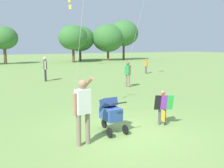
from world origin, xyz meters
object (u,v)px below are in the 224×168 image
object	(u,v)px
child_with_butterfly_kite	(163,104)
person_adult_flyer	(83,106)
person_couple_left	(128,72)
person_back_turned	(45,67)
person_red_shirt	(146,65)
stroller	(110,112)

from	to	relation	value
child_with_butterfly_kite	person_adult_flyer	distance (m)	2.84
person_couple_left	person_back_turned	xyz separation A→B (m)	(-3.97, 4.56, 0.11)
person_adult_flyer	person_red_shirt	xyz separation A→B (m)	(10.09, 12.45, -0.26)
person_adult_flyer	person_couple_left	distance (m)	8.89
child_with_butterfly_kite	person_couple_left	distance (m)	7.17
child_with_butterfly_kite	person_back_turned	size ratio (longest dim) A/B	0.65
child_with_butterfly_kite	person_couple_left	size ratio (longest dim) A/B	0.74
person_adult_flyer	person_red_shirt	size ratio (longest dim) A/B	1.37
person_red_shirt	stroller	bearing A→B (deg)	-127.29
child_with_butterfly_kite	person_red_shirt	distance (m)	14.06
person_adult_flyer	stroller	xyz separation A→B (m)	(1.03, 0.57, -0.41)
person_red_shirt	person_back_turned	xyz separation A→B (m)	(-8.76, -0.75, 0.24)
person_couple_left	person_back_turned	distance (m)	6.05
child_with_butterfly_kite	stroller	xyz separation A→B (m)	(-1.76, 0.14, -0.06)
person_couple_left	person_back_turned	world-z (taller)	person_back_turned
stroller	person_couple_left	distance (m)	7.84
person_back_turned	person_couple_left	bearing A→B (deg)	-48.92
stroller	person_back_turned	xyz separation A→B (m)	(0.29, 11.13, 0.39)
person_adult_flyer	person_back_turned	world-z (taller)	person_adult_flyer
child_with_butterfly_kite	person_couple_left	xyz separation A→B (m)	(2.51, 6.71, 0.22)
person_adult_flyer	person_couple_left	world-z (taller)	person_adult_flyer
stroller	person_red_shirt	distance (m)	14.94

